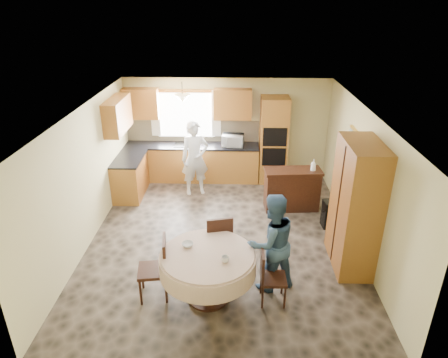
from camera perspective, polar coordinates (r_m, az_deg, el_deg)
floor at (r=7.81m, az=-0.20°, el=-8.35°), size 5.00×6.00×0.01m
ceiling at (r=6.78m, az=-0.23°, el=9.63°), size 5.00×6.00×0.01m
wall_back at (r=10.01m, az=0.36°, el=7.22°), size 5.00×0.02×2.50m
wall_front at (r=4.66m, az=-1.50°, el=-15.66°), size 5.00×0.02×2.50m
wall_left at (r=7.70m, az=-19.15°, el=0.23°), size 0.02×6.00×2.50m
wall_right at (r=7.55m, az=19.10°, el=-0.24°), size 0.02×6.00×2.50m
window at (r=9.96m, az=-5.47°, el=9.12°), size 1.40×0.03×1.10m
curtain_left at (r=10.02m, az=-9.83°, el=9.26°), size 0.22×0.02×1.15m
curtain_right at (r=9.84m, az=-1.12°, el=9.33°), size 0.22×0.02×1.15m
base_cab_back at (r=10.06m, az=-4.54°, el=2.32°), size 3.30×0.60×0.88m
counter_back at (r=9.89m, az=-4.63°, el=4.78°), size 3.30×0.64×0.04m
base_cab_left at (r=9.49m, az=-13.23°, el=0.28°), size 0.60×1.20×0.88m
counter_left at (r=9.32m, az=-13.50°, el=2.86°), size 0.64×1.20×0.04m
backsplash at (r=10.08m, az=-4.51°, el=6.84°), size 3.30×0.02×0.55m
wall_cab_left at (r=9.93m, az=-11.77°, el=10.52°), size 0.85×0.33×0.72m
wall_cab_right at (r=9.67m, az=1.25°, el=10.64°), size 0.90×0.33×0.72m
wall_cab_side at (r=9.04m, az=-14.97°, el=8.80°), size 0.33×1.20×0.72m
oven_tower at (r=9.82m, az=7.07°, el=5.50°), size 0.66×0.62×2.12m
oven_upper at (r=9.46m, az=7.29°, el=5.95°), size 0.56×0.01×0.45m
oven_lower at (r=9.63m, az=7.13°, el=3.14°), size 0.56×0.01×0.45m
pendant at (r=9.37m, az=-5.95°, el=11.39°), size 0.36×0.36×0.18m
sideboard at (r=8.75m, az=9.65°, el=-1.63°), size 1.24×0.60×0.86m
space_heater at (r=8.32m, az=15.29°, el=-4.85°), size 0.43×0.32×0.56m
cupboard at (r=6.92m, az=18.32°, el=-3.78°), size 0.58×1.16×2.22m
dining_table at (r=6.06m, az=-2.33°, el=-12.03°), size 1.44×1.44×0.82m
chair_left at (r=6.24m, az=-9.42°, el=-12.04°), size 0.50×0.50×1.02m
chair_back at (r=6.71m, az=-0.75°, el=-8.67°), size 0.54×0.54×1.04m
chair_right at (r=6.14m, az=6.40°, el=-13.42°), size 0.39×0.39×0.89m
framed_picture at (r=8.02m, az=17.96°, el=5.38°), size 0.06×0.52×0.43m
microwave at (r=9.73m, az=1.26°, el=5.54°), size 0.55×0.40×0.29m
person_sink at (r=9.17m, az=-4.17°, el=2.95°), size 0.73×0.58×1.74m
person_dining at (r=6.25m, az=6.81°, el=-9.01°), size 0.98×0.88×1.63m
bowl_sideboard at (r=8.52m, az=7.39°, el=1.15°), size 0.23×0.23×0.06m
bottle_sideboard at (r=8.59m, az=12.64°, el=1.80°), size 0.13×0.13×0.29m
cup_table at (r=5.77m, az=0.18°, el=-11.39°), size 0.14×0.14×0.09m
bowl_table at (r=6.12m, az=-5.23°, el=-9.32°), size 0.22×0.22×0.05m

